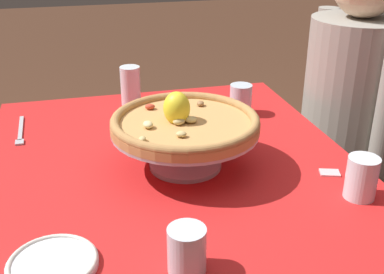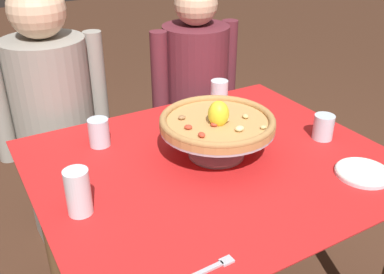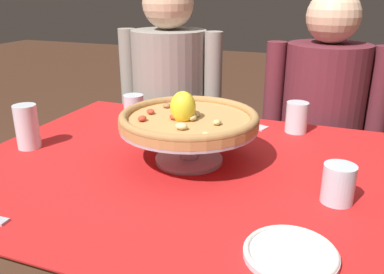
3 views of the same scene
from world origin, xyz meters
TOP-DOWN VIEW (x-y plane):
  - dining_table at (0.00, 0.00)m, footprint 1.15×0.98m
  - pizza_stand at (0.03, 0.03)m, footprint 0.38×0.38m
  - pizza at (0.03, 0.03)m, footprint 0.38×0.38m
  - water_glass_back_left at (-0.29, 0.30)m, footprint 0.07×0.07m
  - water_glass_back_right at (0.28, 0.39)m, footprint 0.07×0.07m
  - water_glass_side_left at (-0.47, -0.05)m, footprint 0.07×0.07m
  - water_glass_side_right at (0.43, -0.06)m, footprint 0.07×0.07m
  - side_plate at (0.36, -0.31)m, footprint 0.17×0.17m
  - sugar_packet at (0.16, 0.38)m, footprint 0.05×0.06m
  - diner_left at (-0.35, 0.74)m, footprint 0.50×0.35m
  - diner_right at (0.35, 0.71)m, footprint 0.48×0.33m

SIDE VIEW (x-z plane):
  - diner_right at x=0.35m, z-range -0.03..1.17m
  - diner_left at x=-0.35m, z-range -0.01..1.23m
  - dining_table at x=0.00m, z-range 0.26..1.00m
  - sugar_packet at x=0.16m, z-range 0.74..0.74m
  - side_plate at x=0.36m, z-range 0.74..0.75m
  - water_glass_side_right at x=0.43m, z-range 0.73..0.82m
  - water_glass_back_left at x=-0.29m, z-range 0.73..0.83m
  - water_glass_back_right at x=0.28m, z-range 0.73..0.83m
  - water_glass_side_left at x=-0.47m, z-range 0.73..0.86m
  - pizza_stand at x=0.03m, z-range 0.76..0.87m
  - pizza at x=0.03m, z-range 0.82..0.91m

